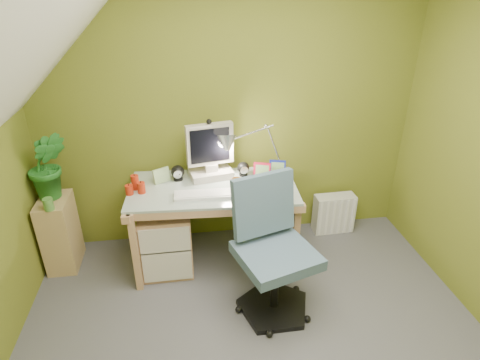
{
  "coord_description": "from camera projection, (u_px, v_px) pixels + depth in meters",
  "views": [
    {
      "loc": [
        -0.39,
        -1.61,
        2.21
      ],
      "look_at": [
        0.0,
        1.0,
        0.85
      ],
      "focal_mm": 30.0,
      "sensor_mm": 36.0,
      "label": 1
    }
  ],
  "objects": [
    {
      "name": "candle_cluster",
      "position": [
        135.0,
        185.0,
        3.08
      ],
      "size": [
        0.18,
        0.17,
        0.12
      ],
      "primitive_type": null,
      "rotation": [
        0.0,
        0.0,
        0.22
      ],
      "color": "#B0260F",
      "rests_on": "desk"
    },
    {
      "name": "wall_back",
      "position": [
        229.0,
        110.0,
        3.33
      ],
      "size": [
        3.2,
        0.01,
        2.4
      ],
      "primitive_type": "cube",
      "color": "olive",
      "rests_on": "floor"
    },
    {
      "name": "photo_frame_green",
      "position": [
        161.0,
        175.0,
        3.22
      ],
      "size": [
        0.13,
        0.09,
        0.12
      ],
      "primitive_type": "cube",
      "rotation": [
        0.0,
        0.0,
        0.54
      ],
      "color": "#A9CA8A",
      "rests_on": "desk"
    },
    {
      "name": "potted_plant",
      "position": [
        48.0,
        165.0,
        3.07
      ],
      "size": [
        0.34,
        0.29,
        0.55
      ],
      "primitive_type": "imported",
      "rotation": [
        0.0,
        0.0,
        0.17
      ],
      "color": "#246D26",
      "rests_on": "side_ledge"
    },
    {
      "name": "mouse",
      "position": [
        263.0,
        189.0,
        3.09
      ],
      "size": [
        0.13,
        0.09,
        0.04
      ],
      "primitive_type": "ellipsoid",
      "rotation": [
        0.0,
        0.0,
        0.15
      ],
      "color": "white",
      "rests_on": "mousepad"
    },
    {
      "name": "desk",
      "position": [
        214.0,
        224.0,
        3.34
      ],
      "size": [
        1.36,
        0.74,
        0.71
      ],
      "primitive_type": null,
      "rotation": [
        0.0,
        0.0,
        -0.06
      ],
      "color": "tan",
      "rests_on": "floor"
    },
    {
      "name": "keyboard",
      "position": [
        204.0,
        195.0,
        3.04
      ],
      "size": [
        0.45,
        0.16,
        0.02
      ],
      "primitive_type": "cube",
      "rotation": [
        0.0,
        0.0,
        -0.03
      ],
      "color": "white",
      "rests_on": "desk"
    },
    {
      "name": "speaker_right",
      "position": [
        243.0,
        169.0,
        3.33
      ],
      "size": [
        0.11,
        0.11,
        0.12
      ],
      "primitive_type": null,
      "rotation": [
        0.0,
        0.0,
        0.14
      ],
      "color": "black",
      "rests_on": "desk"
    },
    {
      "name": "monitor",
      "position": [
        210.0,
        145.0,
        3.21
      ],
      "size": [
        0.45,
        0.31,
        0.57
      ],
      "primitive_type": null,
      "rotation": [
        0.0,
        0.0,
        0.18
      ],
      "color": "beige",
      "rests_on": "desk"
    },
    {
      "name": "photo_frame_blue",
      "position": [
        277.0,
        167.0,
        3.36
      ],
      "size": [
        0.14,
        0.06,
        0.12
      ],
      "primitive_type": "cube",
      "rotation": [
        0.0,
        0.0,
        -0.28
      ],
      "color": "navy",
      "rests_on": "desk"
    },
    {
      "name": "green_cup",
      "position": [
        48.0,
        204.0,
        3.0
      ],
      "size": [
        0.08,
        0.08,
        0.09
      ],
      "primitive_type": "cylinder",
      "rotation": [
        0.0,
        0.0,
        0.02
      ],
      "color": "#528C3A",
      "rests_on": "side_ledge"
    },
    {
      "name": "speaker_left",
      "position": [
        178.0,
        173.0,
        3.25
      ],
      "size": [
        0.13,
        0.13,
        0.13
      ],
      "primitive_type": null,
      "rotation": [
        0.0,
        0.0,
        0.25
      ],
      "color": "black",
      "rests_on": "desk"
    },
    {
      "name": "desk_lamp",
      "position": [
        265.0,
        137.0,
        3.25
      ],
      "size": [
        0.62,
        0.3,
        0.65
      ],
      "primitive_type": null,
      "rotation": [
        0.0,
        0.0,
        0.07
      ],
      "color": "silver",
      "rests_on": "desk"
    },
    {
      "name": "side_ledge",
      "position": [
        60.0,
        233.0,
        3.3
      ],
      "size": [
        0.23,
        0.36,
        0.62
      ],
      "primitive_type": "cube",
      "color": "tan",
      "rests_on": "floor"
    },
    {
      "name": "slope_ceiling",
      "position": [
        15.0,
        81.0,
        1.5
      ],
      "size": [
        1.1,
        3.2,
        1.1
      ],
      "primitive_type": "cube",
      "color": "white",
      "rests_on": "wall_left"
    },
    {
      "name": "mousepad",
      "position": [
        263.0,
        191.0,
        3.1
      ],
      "size": [
        0.26,
        0.2,
        0.01
      ],
      "primitive_type": "cube",
      "rotation": [
        0.0,
        0.0,
        0.13
      ],
      "color": "#BF6E1D",
      "rests_on": "desk"
    },
    {
      "name": "task_chair",
      "position": [
        276.0,
        253.0,
        2.73
      ],
      "size": [
        0.71,
        0.71,
        1.03
      ],
      "primitive_type": null,
      "rotation": [
        0.0,
        0.0,
        0.3
      ],
      "color": "#465F73",
      "rests_on": "floor"
    },
    {
      "name": "radiator",
      "position": [
        334.0,
        213.0,
        3.8
      ],
      "size": [
        0.38,
        0.16,
        0.37
      ],
      "primitive_type": "cube",
      "rotation": [
        0.0,
        0.0,
        0.03
      ],
      "color": "silver",
      "rests_on": "floor"
    },
    {
      "name": "amber_tumbler",
      "position": [
        237.0,
        184.0,
        3.11
      ],
      "size": [
        0.08,
        0.08,
        0.1
      ],
      "primitive_type": "cylinder",
      "rotation": [
        0.0,
        0.0,
        0.11
      ],
      "color": "brown",
      "rests_on": "desk"
    },
    {
      "name": "photo_frame_red",
      "position": [
        262.0,
        170.0,
        3.31
      ],
      "size": [
        0.14,
        0.07,
        0.12
      ],
      "primitive_type": "cube",
      "rotation": [
        0.0,
        0.0,
        -0.33
      ],
      "color": "#B81332",
      "rests_on": "desk"
    }
  ]
}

